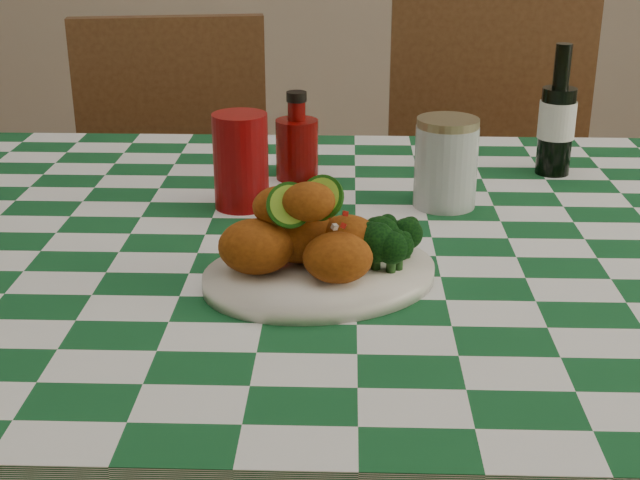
# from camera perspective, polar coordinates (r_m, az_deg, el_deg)

# --- Properties ---
(dining_table) EXTENTS (1.66, 1.06, 0.79)m
(dining_table) POSITION_cam_1_polar(r_m,az_deg,el_deg) (1.40, 2.06, -14.92)
(dining_table) COLOR #144F25
(dining_table) RESTS_ON ground
(plate) EXTENTS (0.34, 0.31, 0.02)m
(plate) POSITION_cam_1_polar(r_m,az_deg,el_deg) (1.06, -0.00, -2.30)
(plate) COLOR white
(plate) RESTS_ON dining_table
(fried_chicken_pile) EXTENTS (0.17, 0.12, 0.11)m
(fried_chicken_pile) POSITION_cam_1_polar(r_m,az_deg,el_deg) (1.04, -0.68, 0.87)
(fried_chicken_pile) COLOR #94450E
(fried_chicken_pile) RESTS_ON plate
(broccoli_side) EXTENTS (0.08, 0.08, 0.06)m
(broccoli_side) POSITION_cam_1_polar(r_m,az_deg,el_deg) (1.06, 4.91, -0.25)
(broccoli_side) COLOR black
(broccoli_side) RESTS_ON plate
(red_tumbler) EXTENTS (0.09, 0.09, 0.14)m
(red_tumbler) POSITION_cam_1_polar(r_m,az_deg,el_deg) (1.30, -5.09, 5.05)
(red_tumbler) COLOR maroon
(red_tumbler) RESTS_ON dining_table
(ketchup_bottle) EXTENTS (0.08, 0.08, 0.14)m
(ketchup_bottle) POSITION_cam_1_polar(r_m,az_deg,el_deg) (1.43, -1.49, 6.69)
(ketchup_bottle) COLOR #6D0705
(ketchup_bottle) RESTS_ON dining_table
(mason_jar) EXTENTS (0.11, 0.11, 0.13)m
(mason_jar) POSITION_cam_1_polar(r_m,az_deg,el_deg) (1.31, 8.06, 4.92)
(mason_jar) COLOR #B2BCBA
(mason_jar) RESTS_ON dining_table
(beer_bottle) EXTENTS (0.07, 0.07, 0.21)m
(beer_bottle) POSITION_cam_1_polar(r_m,az_deg,el_deg) (1.49, 14.99, 8.03)
(beer_bottle) COLOR black
(beer_bottle) RESTS_ON dining_table
(wooden_chair_left) EXTENTS (0.50, 0.52, 0.96)m
(wooden_chair_left) POSITION_cam_1_polar(r_m,az_deg,el_deg) (2.01, -9.19, -0.46)
(wooden_chair_left) COLOR #472814
(wooden_chair_left) RESTS_ON ground
(wooden_chair_right) EXTENTS (0.47, 0.49, 1.01)m
(wooden_chair_right) POSITION_cam_1_polar(r_m,az_deg,el_deg) (2.00, 10.99, 0.15)
(wooden_chair_right) COLOR #472814
(wooden_chair_right) RESTS_ON ground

